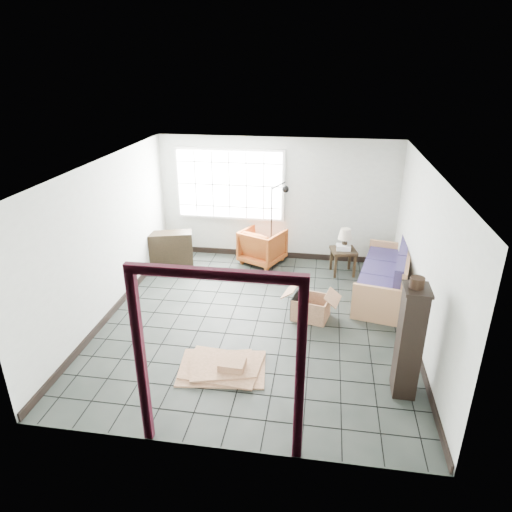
% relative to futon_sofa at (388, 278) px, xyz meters
% --- Properties ---
extents(ground, '(5.50, 5.50, 0.00)m').
position_rel_futon_sofa_xyz_m(ground, '(-2.22, -1.27, -0.35)').
color(ground, black).
rests_on(ground, ground).
extents(room_shell, '(5.02, 5.52, 2.61)m').
position_rel_futon_sofa_xyz_m(room_shell, '(-2.22, -1.25, 1.33)').
color(room_shell, silver).
rests_on(room_shell, ground).
extents(window_panel, '(2.32, 0.08, 1.52)m').
position_rel_futon_sofa_xyz_m(window_panel, '(-3.22, 1.43, 1.25)').
color(window_panel, silver).
rests_on(window_panel, ground).
extents(doorway_trim, '(1.80, 0.08, 2.20)m').
position_rel_futon_sofa_xyz_m(doorway_trim, '(-2.22, -3.97, 1.03)').
color(doorway_trim, '#3C0D1B').
rests_on(doorway_trim, ground).
extents(futon_sofa, '(1.24, 2.29, 0.96)m').
position_rel_futon_sofa_xyz_m(futon_sofa, '(0.00, 0.00, 0.00)').
color(futon_sofa, '#AB6F4D').
rests_on(futon_sofa, ground).
extents(armchair, '(1.04, 1.01, 0.82)m').
position_rel_futon_sofa_xyz_m(armchair, '(-2.47, 1.13, 0.06)').
color(armchair, maroon).
rests_on(armchair, ground).
extents(side_table, '(0.57, 0.57, 0.53)m').
position_rel_futon_sofa_xyz_m(side_table, '(-0.79, 0.82, 0.09)').
color(side_table, black).
rests_on(side_table, ground).
extents(table_lamp, '(0.34, 0.34, 0.43)m').
position_rel_futon_sofa_xyz_m(table_lamp, '(-0.78, 0.85, 0.48)').
color(table_lamp, black).
rests_on(table_lamp, side_table).
extents(projector, '(0.29, 0.23, 0.10)m').
position_rel_futon_sofa_xyz_m(projector, '(-0.80, 0.81, 0.23)').
color(projector, silver).
rests_on(projector, side_table).
extents(floor_lamp, '(0.55, 0.35, 1.78)m').
position_rel_futon_sofa_xyz_m(floor_lamp, '(-2.15, 1.12, 0.60)').
color(floor_lamp, black).
rests_on(floor_lamp, ground).
extents(console_shelf, '(1.01, 0.63, 0.73)m').
position_rel_futon_sofa_xyz_m(console_shelf, '(-4.37, 0.68, 0.02)').
color(console_shelf, black).
rests_on(console_shelf, ground).
extents(tall_shelf, '(0.33, 0.42, 1.52)m').
position_rel_futon_sofa_xyz_m(tall_shelf, '(-0.07, -2.71, 0.43)').
color(tall_shelf, black).
rests_on(tall_shelf, ground).
extents(pot, '(0.18, 0.18, 0.13)m').
position_rel_futon_sofa_xyz_m(pot, '(-0.08, -2.69, 1.24)').
color(pot, black).
rests_on(pot, tall_shelf).
extents(open_box, '(1.01, 0.64, 0.53)m').
position_rel_futon_sofa_xyz_m(open_box, '(-1.35, -1.02, -0.16)').
color(open_box, brown).
rests_on(open_box, ground).
extents(cardboard_pile, '(1.29, 0.98, 0.18)m').
position_rel_futon_sofa_xyz_m(cardboard_pile, '(-2.49, -2.63, -0.30)').
color(cardboard_pile, brown).
rests_on(cardboard_pile, ground).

